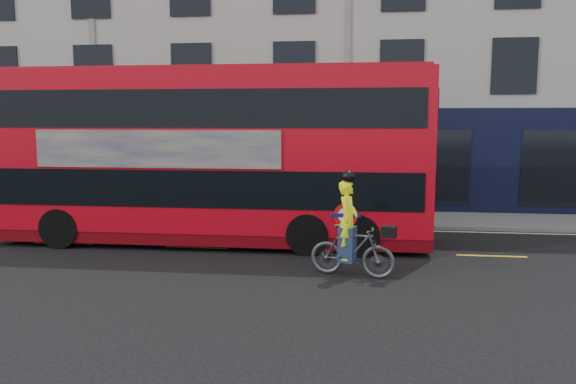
# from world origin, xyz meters

# --- Properties ---
(ground) EXTENTS (120.00, 120.00, 0.00)m
(ground) POSITION_xyz_m (0.00, 0.00, 0.00)
(ground) COLOR black
(ground) RESTS_ON ground
(pavement) EXTENTS (60.00, 3.00, 0.12)m
(pavement) POSITION_xyz_m (0.00, 6.50, 0.06)
(pavement) COLOR slate
(pavement) RESTS_ON ground
(kerb) EXTENTS (60.00, 0.12, 0.13)m
(kerb) POSITION_xyz_m (0.00, 5.00, 0.07)
(kerb) COLOR slate
(kerb) RESTS_ON ground
(building_terrace) EXTENTS (50.00, 10.07, 15.00)m
(building_terrace) POSITION_xyz_m (0.00, 12.94, 7.49)
(building_terrace) COLOR #A8A69F
(building_terrace) RESTS_ON ground
(road_edge_line) EXTENTS (58.00, 0.10, 0.01)m
(road_edge_line) POSITION_xyz_m (0.00, 4.70, 0.00)
(road_edge_line) COLOR silver
(road_edge_line) RESTS_ON ground
(lane_dashes) EXTENTS (58.00, 0.12, 0.01)m
(lane_dashes) POSITION_xyz_m (0.00, 1.50, 0.00)
(lane_dashes) COLOR gold
(lane_dashes) RESTS_ON ground
(bus) EXTENTS (12.42, 2.90, 5.00)m
(bus) POSITION_xyz_m (-3.71, 2.27, 2.56)
(bus) COLOR #BC0715
(bus) RESTS_ON ground
(cyclist) EXTENTS (2.06, 1.02, 2.45)m
(cyclist) POSITION_xyz_m (0.34, -0.87, 0.81)
(cyclist) COLOR #47494C
(cyclist) RESTS_ON ground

